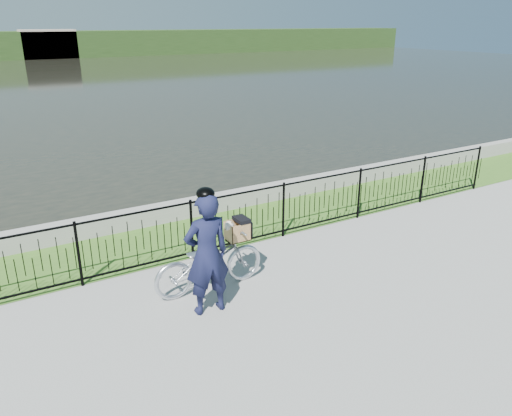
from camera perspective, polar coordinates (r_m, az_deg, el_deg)
ground at (r=8.56m, az=3.42°, el=-8.33°), size 120.00×120.00×0.00m
grass_strip at (r=10.59m, az=-4.44°, el=-2.43°), size 60.00×2.00×0.01m
water at (r=39.62m, az=-24.96°, el=12.77°), size 120.00×120.00×0.00m
quay_wall at (r=11.36m, az=-6.71°, el=0.19°), size 60.00×0.30×0.40m
fence at (r=9.55m, az=-1.86°, el=-1.30°), size 14.00×0.06×1.15m
far_building_right at (r=65.53m, az=-22.63°, el=16.91°), size 6.00×3.00×3.20m
bicycle_rig at (r=8.13m, az=-5.30°, el=-6.01°), size 1.89×0.66×1.15m
cyclist at (r=7.33m, az=-5.65°, el=-5.16°), size 0.71×0.48×1.96m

